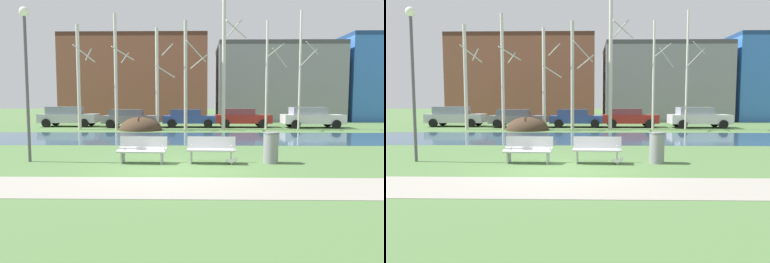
{
  "view_description": "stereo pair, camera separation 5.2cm",
  "coord_description": "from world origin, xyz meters",
  "views": [
    {
      "loc": [
        0.74,
        -10.85,
        2.11
      ],
      "look_at": [
        0.5,
        1.3,
        1.02
      ],
      "focal_mm": 33.77,
      "sensor_mm": 36.0,
      "label": 1
    },
    {
      "loc": [
        0.79,
        -10.85,
        2.11
      ],
      "look_at": [
        0.5,
        1.3,
        1.02
      ],
      "focal_mm": 33.77,
      "sensor_mm": 36.0,
      "label": 2
    }
  ],
  "objects": [
    {
      "name": "ground_plane",
      "position": [
        0.0,
        10.0,
        0.0
      ],
      "size": [
        120.0,
        120.0,
        0.0
      ],
      "primitive_type": "plane",
      "color": "#4C703D"
    },
    {
      "name": "paved_path_strip",
      "position": [
        0.0,
        -2.37,
        0.01
      ],
      "size": [
        60.0,
        2.14,
        0.01
      ],
      "primitive_type": "cube",
      "color": "gray",
      "rests_on": "ground"
    },
    {
      "name": "river_band",
      "position": [
        0.0,
        8.7,
        0.0
      ],
      "size": [
        80.0,
        6.4,
        0.01
      ],
      "primitive_type": "cube",
      "color": "#33516B",
      "rests_on": "ground"
    },
    {
      "name": "soil_mound",
      "position": [
        -3.27,
        13.73,
        0.0
      ],
      "size": [
        2.92,
        2.87,
        1.82
      ],
      "primitive_type": "ellipsoid",
      "color": "#423021",
      "rests_on": "ground"
    },
    {
      "name": "bench_left",
      "position": [
        -1.13,
        0.95,
        0.47
      ],
      "size": [
        1.63,
        0.65,
        0.87
      ],
      "color": "#B2B5B7",
      "rests_on": "ground"
    },
    {
      "name": "bench_right",
      "position": [
        1.14,
        0.95,
        0.47
      ],
      "size": [
        1.63,
        0.65,
        0.87
      ],
      "color": "#B2B5B7",
      "rests_on": "ground"
    },
    {
      "name": "trash_bin",
      "position": [
        3.11,
        1.01,
        0.53
      ],
      "size": [
        0.51,
        0.51,
        1.03
      ],
      "color": "gray",
      "rests_on": "ground"
    },
    {
      "name": "seagull",
      "position": [
        1.8,
        0.7,
        0.13
      ],
      "size": [
        0.39,
        0.15,
        0.24
      ],
      "color": "white",
      "rests_on": "ground"
    },
    {
      "name": "streetlamp",
      "position": [
        -4.99,
        1.13,
        3.44
      ],
      "size": [
        0.32,
        0.32,
        5.12
      ],
      "color": "#4C4C51",
      "rests_on": "ground"
    },
    {
      "name": "birch_far_left",
      "position": [
        -7.59,
        14.2,
        3.69
      ],
      "size": [
        1.37,
        2.24,
        7.22
      ],
      "color": "beige",
      "rests_on": "ground"
    },
    {
      "name": "birch_left",
      "position": [
        -4.9,
        13.82,
        3.99
      ],
      "size": [
        1.4,
        2.23,
        7.87
      ],
      "color": "beige",
      "rests_on": "ground"
    },
    {
      "name": "birch_center_left",
      "position": [
        -2.11,
        14.05,
        3.55
      ],
      "size": [
        1.37,
        2.38,
        6.96
      ],
      "color": "beige",
      "rests_on": "ground"
    },
    {
      "name": "birch_center",
      "position": [
        -0.15,
        14.41,
        3.82
      ],
      "size": [
        1.62,
        2.91,
        7.48
      ],
      "color": "#BCB7A8",
      "rests_on": "ground"
    },
    {
      "name": "birch_center_right",
      "position": [
        2.47,
        14.28,
        4.8
      ],
      "size": [
        1.66,
        2.74,
        9.38
      ],
      "color": "beige",
      "rests_on": "ground"
    },
    {
      "name": "birch_right",
      "position": [
        5.5,
        14.66,
        3.85
      ],
      "size": [
        1.45,
        2.52,
        7.54
      ],
      "color": "beige",
      "rests_on": "ground"
    },
    {
      "name": "birch_far_right",
      "position": [
        7.81,
        14.71,
        4.18
      ],
      "size": [
        1.3,
        2.36,
        8.23
      ],
      "color": "beige",
      "rests_on": "ground"
    },
    {
      "name": "parked_van_nearest_silver",
      "position": [
        -9.45,
        16.96,
        0.81
      ],
      "size": [
        4.38,
        2.05,
        1.55
      ],
      "color": "#B2B5BC",
      "rests_on": "ground"
    },
    {
      "name": "parked_sedan_second_grey",
      "position": [
        -4.45,
        16.28,
        0.73
      ],
      "size": [
        4.22,
        2.07,
        1.35
      ],
      "color": "slate",
      "rests_on": "ground"
    },
    {
      "name": "parked_hatch_third_blue",
      "position": [
        -0.02,
        16.46,
        0.73
      ],
      "size": [
        4.05,
        2.01,
        1.35
      ],
      "color": "#2D4793",
      "rests_on": "ground"
    },
    {
      "name": "parked_wagon_fourth_red",
      "position": [
        3.96,
        16.43,
        0.75
      ],
      "size": [
        4.16,
        1.97,
        1.41
      ],
      "color": "maroon",
      "rests_on": "ground"
    },
    {
      "name": "parked_suv_fifth_white",
      "position": [
        9.05,
        16.04,
        0.8
      ],
      "size": [
        4.39,
        2.05,
        1.53
      ],
      "color": "silver",
      "rests_on": "ground"
    },
    {
      "name": "building_brick_low",
      "position": [
        -5.62,
        26.36,
        4.22
      ],
      "size": [
        14.28,
        6.14,
        8.43
      ],
      "color": "brown",
      "rests_on": "ground"
    },
    {
      "name": "building_grey_warehouse",
      "position": [
        8.44,
        26.52,
        3.74
      ],
      "size": [
        11.73,
        8.48,
        7.48
      ],
      "color": "gray",
      "rests_on": "ground"
    }
  ]
}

